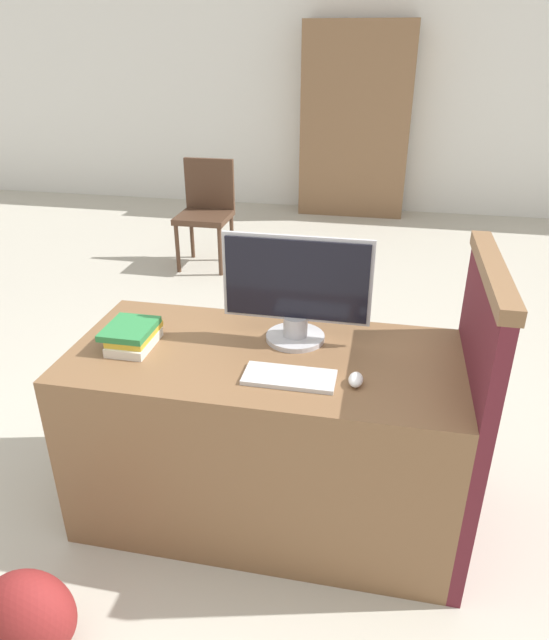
% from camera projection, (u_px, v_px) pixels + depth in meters
% --- Properties ---
extents(ground_plane, '(20.00, 20.00, 0.00)m').
position_uv_depth(ground_plane, '(245.00, 572.00, 2.18)').
color(ground_plane, '#BCB7A8').
extents(wall_back, '(12.00, 0.06, 2.80)m').
position_uv_depth(wall_back, '(361.00, 82.00, 6.27)').
color(wall_back, white).
rests_on(wall_back, ground_plane).
extents(desk, '(1.48, 0.71, 0.76)m').
position_uv_depth(desk, '(264.00, 435.00, 2.32)').
color(desk, brown).
rests_on(desk, ground_plane).
extents(carrel_divider, '(0.07, 0.72, 1.18)m').
position_uv_depth(carrel_divider, '(468.00, 412.00, 2.09)').
color(carrel_divider, '#5B1E28').
rests_on(carrel_divider, ground_plane).
extents(monitor, '(0.57, 0.23, 0.43)m').
position_uv_depth(monitor, '(296.00, 291.00, 2.17)').
color(monitor, '#B7B7BC').
rests_on(monitor, desk).
extents(keyboard, '(0.32, 0.14, 0.02)m').
position_uv_depth(keyboard, '(289.00, 377.00, 1.99)').
color(keyboard, silver).
rests_on(keyboard, desk).
extents(mouse, '(0.05, 0.08, 0.04)m').
position_uv_depth(mouse, '(356.00, 380.00, 1.95)').
color(mouse, white).
rests_on(mouse, desk).
extents(book_stack, '(0.18, 0.24, 0.08)m').
position_uv_depth(book_stack, '(133.00, 336.00, 2.20)').
color(book_stack, silver).
rests_on(book_stack, desk).
extents(backpack, '(0.31, 0.26, 0.32)m').
position_uv_depth(backpack, '(27.00, 619.00, 1.83)').
color(backpack, maroon).
rests_on(backpack, ground_plane).
extents(far_chair, '(0.44, 0.44, 0.91)m').
position_uv_depth(far_chair, '(206.00, 207.00, 4.96)').
color(far_chair, '#4C3323').
rests_on(far_chair, ground_plane).
extents(bookshelf_far, '(1.18, 0.32, 2.02)m').
position_uv_depth(bookshelf_far, '(355.00, 123.00, 6.23)').
color(bookshelf_far, '#846042').
rests_on(bookshelf_far, ground_plane).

